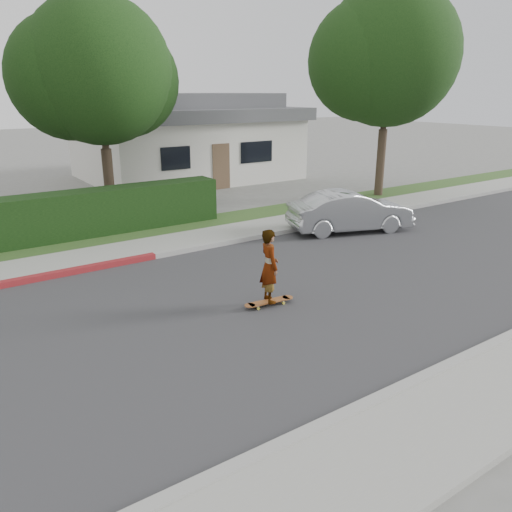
% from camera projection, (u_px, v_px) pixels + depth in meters
% --- Properties ---
extents(ground, '(120.00, 120.00, 0.00)m').
position_uv_depth(ground, '(190.00, 321.00, 10.05)').
color(ground, slate).
rests_on(ground, ground).
extents(road, '(60.00, 8.00, 0.01)m').
position_uv_depth(road, '(190.00, 321.00, 10.04)').
color(road, '#2D2D30').
rests_on(road, ground).
extents(curb_near, '(60.00, 0.20, 0.15)m').
position_uv_depth(curb_near, '(327.00, 425.00, 6.81)').
color(curb_near, '#9E9E99').
rests_on(curb_near, ground).
extents(sidewalk_near, '(60.00, 1.60, 0.12)m').
position_uv_depth(sidewalk_near, '(376.00, 465.00, 6.10)').
color(sidewalk_near, gray).
rests_on(sidewalk_near, ground).
extents(curb_far, '(60.00, 0.20, 0.15)m').
position_uv_depth(curb_far, '(119.00, 263.00, 13.24)').
color(curb_far, '#9E9E99').
rests_on(curb_far, ground).
extents(sidewalk_far, '(60.00, 1.60, 0.12)m').
position_uv_depth(sidewalk_far, '(108.00, 254.00, 13.95)').
color(sidewalk_far, gray).
rests_on(sidewalk_far, ground).
extents(planting_strip, '(60.00, 1.60, 0.10)m').
position_uv_depth(planting_strip, '(91.00, 241.00, 15.21)').
color(planting_strip, '#2D4C1E').
rests_on(planting_strip, ground).
extents(tree_center, '(5.66, 4.84, 7.44)m').
position_uv_depth(tree_center, '(97.00, 75.00, 16.50)').
color(tree_center, '#33261C').
rests_on(tree_center, ground).
extents(tree_right, '(6.32, 5.60, 8.56)m').
position_uv_depth(tree_right, '(385.00, 59.00, 20.19)').
color(tree_right, '#33261C').
rests_on(tree_right, ground).
extents(house, '(10.60, 8.60, 4.30)m').
position_uv_depth(house, '(185.00, 137.00, 26.21)').
color(house, beige).
rests_on(house, ground).
extents(skateboard, '(1.18, 0.36, 0.11)m').
position_uv_depth(skateboard, '(269.00, 302.00, 10.73)').
color(skateboard, yellow).
rests_on(skateboard, ground).
extents(skateboarder, '(0.51, 0.66, 1.60)m').
position_uv_depth(skateboarder, '(269.00, 266.00, 10.47)').
color(skateboarder, white).
rests_on(skateboarder, skateboard).
extents(car_silver, '(4.25, 2.64, 1.32)m').
position_uv_depth(car_silver, '(350.00, 211.00, 16.30)').
color(car_silver, '#B2B5B9').
rests_on(car_silver, ground).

